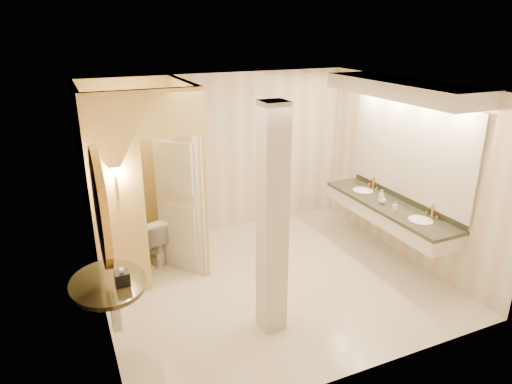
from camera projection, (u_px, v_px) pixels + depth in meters
floor at (272, 281)px, 6.47m from camera, size 4.50×4.50×0.00m
ceiling at (275, 88)px, 5.54m from camera, size 4.50×4.50×0.00m
wall_back at (222, 155)px, 7.72m from camera, size 4.50×0.02×2.70m
wall_front at (366, 258)px, 4.29m from camera, size 4.50×0.02×2.70m
wall_left at (94, 220)px, 5.15m from camera, size 0.02×4.00×2.70m
wall_right at (407, 171)px, 6.87m from camera, size 0.02×4.00×2.70m
toilet_closet at (171, 179)px, 6.39m from camera, size 1.50×1.55×2.70m
wall_sconce at (115, 173)px, 5.51m from camera, size 0.14×0.14×0.42m
vanity at (396, 155)px, 6.64m from camera, size 0.75×2.63×2.09m
console_shelf at (104, 241)px, 4.65m from camera, size 0.99×0.99×1.95m
pillar at (272, 223)px, 5.06m from camera, size 0.28×0.28×2.70m
tissue_box at (122, 278)px, 4.73m from camera, size 0.15×0.15×0.14m
toilet at (153, 239)px, 6.92m from camera, size 0.53×0.78×0.74m
soap_bottle_a at (395, 206)px, 6.61m from camera, size 0.06×0.06×0.14m
soap_bottle_b at (383, 199)px, 6.88m from camera, size 0.12×0.12×0.13m
soap_bottle_c at (381, 196)px, 6.89m from camera, size 0.09×0.09×0.21m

